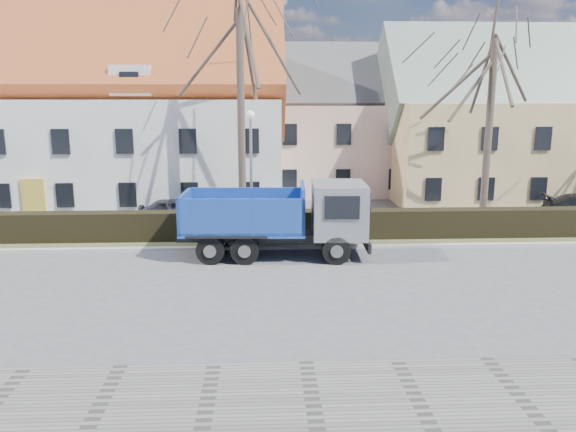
{
  "coord_description": "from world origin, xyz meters",
  "views": [
    {
      "loc": [
        -1.01,
        -18.53,
        6.37
      ],
      "look_at": [
        0.01,
        3.79,
        1.6
      ],
      "focal_mm": 35.0,
      "sensor_mm": 36.0,
      "label": 1
    }
  ],
  "objects_px": {
    "dump_truck": "(269,219)",
    "streetlight": "(251,174)",
    "parked_car_a": "(176,211)",
    "cart_frame": "(223,246)"
  },
  "relations": [
    {
      "from": "dump_truck",
      "to": "cart_frame",
      "type": "xyz_separation_m",
      "value": [
        -1.86,
        0.29,
        -1.2
      ]
    },
    {
      "from": "streetlight",
      "to": "cart_frame",
      "type": "distance_m",
      "value": 4.22
    },
    {
      "from": "dump_truck",
      "to": "parked_car_a",
      "type": "height_order",
      "value": "dump_truck"
    },
    {
      "from": "cart_frame",
      "to": "parked_car_a",
      "type": "height_order",
      "value": "parked_car_a"
    },
    {
      "from": "parked_car_a",
      "to": "streetlight",
      "type": "bearing_deg",
      "value": -128.65
    },
    {
      "from": "streetlight",
      "to": "parked_car_a",
      "type": "height_order",
      "value": "streetlight"
    },
    {
      "from": "dump_truck",
      "to": "streetlight",
      "type": "xyz_separation_m",
      "value": [
        -0.74,
        3.45,
        1.37
      ]
    },
    {
      "from": "dump_truck",
      "to": "streetlight",
      "type": "height_order",
      "value": "streetlight"
    },
    {
      "from": "dump_truck",
      "to": "parked_car_a",
      "type": "distance_m",
      "value": 7.85
    },
    {
      "from": "dump_truck",
      "to": "streetlight",
      "type": "bearing_deg",
      "value": 104.88
    }
  ]
}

